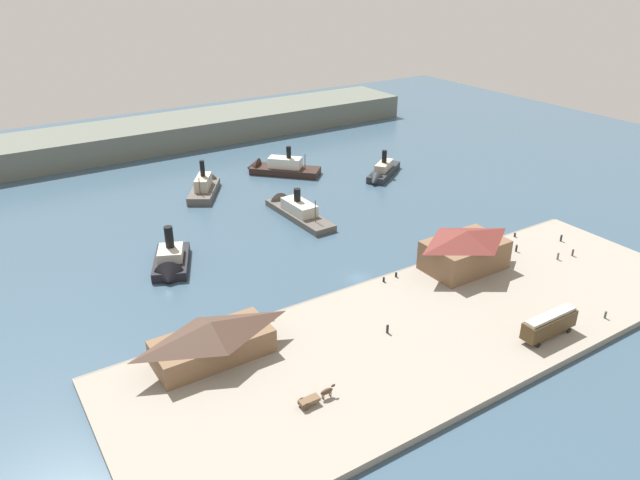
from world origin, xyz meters
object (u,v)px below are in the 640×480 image
(mooring_post_west, at_px, (396,275))
(ferry_moored_west, at_px, (277,168))
(street_tram, at_px, (549,323))
(pedestrian_standing_center, at_px, (561,238))
(mooring_post_center_east, at_px, (272,317))
(ferry_outer_harbor, at_px, (205,186))
(ferry_mid_harbor, at_px, (293,208))
(pedestrian_by_tram, at_px, (516,248))
(horse_cart, at_px, (316,397))
(pedestrian_near_cart, at_px, (605,315))
(ferry_shed_customs_shed, at_px, (212,340))
(mooring_post_center_west, at_px, (515,235))
(pedestrian_near_west_shed, at_px, (387,329))
(ferry_moored_east, at_px, (382,172))
(mooring_post_east, at_px, (384,280))
(ferry_shed_east_terminal, at_px, (465,249))
(pedestrian_at_waters_edge, at_px, (573,252))
(ferry_near_quay, at_px, (171,264))
(pedestrian_walking_east, at_px, (558,256))

(mooring_post_west, distance_m, ferry_moored_west, 70.10)
(street_tram, relative_size, pedestrian_standing_center, 6.38)
(mooring_post_center_east, bearing_deg, ferry_outer_harbor, 76.81)
(ferry_mid_harbor, bearing_deg, pedestrian_by_tram, -58.30)
(street_tram, distance_m, ferry_outer_harbor, 97.17)
(horse_cart, distance_m, pedestrian_near_cart, 54.21)
(horse_cart, distance_m, ferry_outer_harbor, 90.35)
(ferry_shed_customs_shed, relative_size, mooring_post_west, 20.59)
(mooring_post_center_west, bearing_deg, pedestrian_near_west_shed, -163.48)
(ferry_shed_customs_shed, bearing_deg, horse_cart, -65.67)
(pedestrian_standing_center, height_order, ferry_moored_east, ferry_moored_east)
(pedestrian_near_west_shed, bearing_deg, ferry_moored_west, 73.27)
(mooring_post_center_east, bearing_deg, pedestrian_near_west_shed, -44.32)
(mooring_post_east, bearing_deg, horse_cart, -143.24)
(street_tram, bearing_deg, ferry_shed_customs_shed, 153.32)
(pedestrian_near_west_shed, xyz_separation_m, mooring_post_center_east, (-14.24, 13.91, -0.35))
(mooring_post_east, bearing_deg, ferry_moored_east, 52.28)
(street_tram, height_order, mooring_post_west, street_tram)
(ferry_shed_customs_shed, xyz_separation_m, pedestrian_standing_center, (80.91, -2.35, -2.51))
(ferry_shed_east_terminal, relative_size, horse_cart, 2.77)
(street_tram, height_order, ferry_mid_harbor, ferry_mid_harbor)
(pedestrian_at_waters_edge, bearing_deg, pedestrian_by_tram, 137.21)
(ferry_near_quay, bearing_deg, pedestrian_near_west_shed, -62.69)
(street_tram, relative_size, ferry_moored_west, 0.54)
(pedestrian_walking_east, distance_m, mooring_post_center_west, 12.28)
(pedestrian_at_waters_edge, relative_size, ferry_outer_harbor, 0.09)
(mooring_post_center_west, bearing_deg, pedestrian_at_waters_edge, -77.49)
(pedestrian_near_cart, distance_m, ferry_outer_harbor, 102.39)
(pedestrian_standing_center, distance_m, mooring_post_center_west, 9.70)
(ferry_shed_customs_shed, height_order, pedestrian_standing_center, ferry_shed_customs_shed)
(ferry_shed_customs_shed, height_order, mooring_post_east, ferry_shed_customs_shed)
(pedestrian_by_tram, relative_size, ferry_moored_west, 0.08)
(street_tram, bearing_deg, pedestrian_near_cart, -8.22)
(mooring_post_west, bearing_deg, ferry_shed_east_terminal, -17.83)
(mooring_post_center_east, bearing_deg, ferry_moored_west, 60.48)
(pedestrian_near_cart, height_order, mooring_post_west, pedestrian_near_cart)
(mooring_post_center_west, height_order, ferry_near_quay, ferry_near_quay)
(horse_cart, relative_size, ferry_moored_east, 0.32)
(mooring_post_center_west, xyz_separation_m, ferry_outer_harbor, (-45.97, 66.06, 0.04))
(ferry_shed_customs_shed, bearing_deg, pedestrian_walking_east, -5.96)
(mooring_post_center_east, relative_size, ferry_outer_harbor, 0.05)
(ferry_shed_customs_shed, height_order, pedestrian_near_cart, ferry_shed_customs_shed)
(ferry_shed_east_terminal, xyz_separation_m, pedestrian_by_tram, (14.80, -0.76, -3.35))
(ferry_mid_harbor, bearing_deg, pedestrian_near_cart, -73.74)
(ferry_shed_east_terminal, height_order, ferry_moored_east, ferry_shed_east_terminal)
(mooring_post_east, bearing_deg, pedestrian_standing_center, -8.79)
(street_tram, xyz_separation_m, pedestrian_near_cart, (12.88, -1.86, -1.80))
(ferry_outer_harbor, bearing_deg, pedestrian_near_west_shed, -90.91)
(pedestrian_walking_east, xyz_separation_m, ferry_outer_harbor, (-44.76, 78.27, -0.27))
(mooring_post_center_west, distance_m, mooring_post_west, 33.88)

